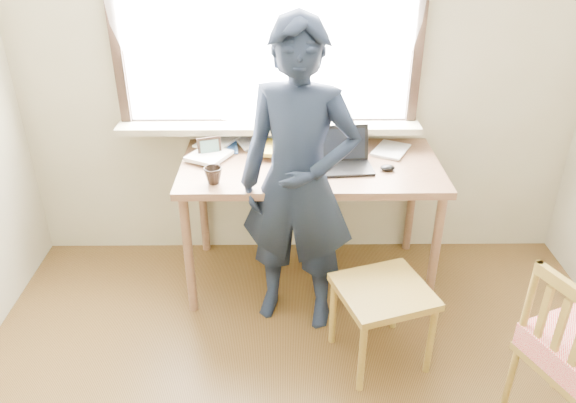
{
  "coord_description": "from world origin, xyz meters",
  "views": [
    {
      "loc": [
        -0.11,
        -1.34,
        2.19
      ],
      "look_at": [
        -0.09,
        0.95,
        0.93
      ],
      "focal_mm": 35.0,
      "sensor_mm": 36.0,
      "label": 1
    }
  ],
  "objects_px": {
    "mug_dark": "(213,175)",
    "person": "(299,183)",
    "laptop": "(343,157)",
    "work_chair": "(383,299)",
    "desk": "(310,176)",
    "mug_white": "(292,144)"
  },
  "relations": [
    {
      "from": "desk",
      "to": "work_chair",
      "type": "relative_size",
      "value": 2.74
    },
    {
      "from": "laptop",
      "to": "mug_dark",
      "type": "relative_size",
      "value": 3.37
    },
    {
      "from": "desk",
      "to": "mug_white",
      "type": "bearing_deg",
      "value": 120.49
    },
    {
      "from": "mug_white",
      "to": "mug_dark",
      "type": "distance_m",
      "value": 0.61
    },
    {
      "from": "laptop",
      "to": "mug_dark",
      "type": "distance_m",
      "value": 0.75
    },
    {
      "from": "desk",
      "to": "mug_dark",
      "type": "xyz_separation_m",
      "value": [
        -0.54,
        -0.25,
        0.13
      ]
    },
    {
      "from": "mug_dark",
      "to": "person",
      "type": "relative_size",
      "value": 0.06
    },
    {
      "from": "work_chair",
      "to": "person",
      "type": "relative_size",
      "value": 0.32
    },
    {
      "from": "desk",
      "to": "mug_white",
      "type": "height_order",
      "value": "mug_white"
    },
    {
      "from": "desk",
      "to": "laptop",
      "type": "xyz_separation_m",
      "value": [
        0.18,
        -0.03,
        0.14
      ]
    },
    {
      "from": "mug_dark",
      "to": "work_chair",
      "type": "xyz_separation_m",
      "value": [
        0.88,
        -0.47,
        -0.47
      ]
    },
    {
      "from": "desk",
      "to": "mug_dark",
      "type": "height_order",
      "value": "mug_dark"
    },
    {
      "from": "person",
      "to": "mug_dark",
      "type": "bearing_deg",
      "value": -179.26
    },
    {
      "from": "mug_white",
      "to": "work_chair",
      "type": "relative_size",
      "value": 0.23
    },
    {
      "from": "mug_white",
      "to": "work_chair",
      "type": "distance_m",
      "value": 1.11
    },
    {
      "from": "laptop",
      "to": "desk",
      "type": "bearing_deg",
      "value": 169.36
    },
    {
      "from": "desk",
      "to": "work_chair",
      "type": "height_order",
      "value": "desk"
    },
    {
      "from": "laptop",
      "to": "work_chair",
      "type": "xyz_separation_m",
      "value": [
        0.16,
        -0.69,
        -0.48
      ]
    },
    {
      "from": "desk",
      "to": "person",
      "type": "relative_size",
      "value": 0.88
    },
    {
      "from": "mug_white",
      "to": "work_chair",
      "type": "bearing_deg",
      "value": -63.56
    },
    {
      "from": "desk",
      "to": "mug_dark",
      "type": "distance_m",
      "value": 0.61
    },
    {
      "from": "laptop",
      "to": "mug_dark",
      "type": "bearing_deg",
      "value": -163.35
    }
  ]
}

